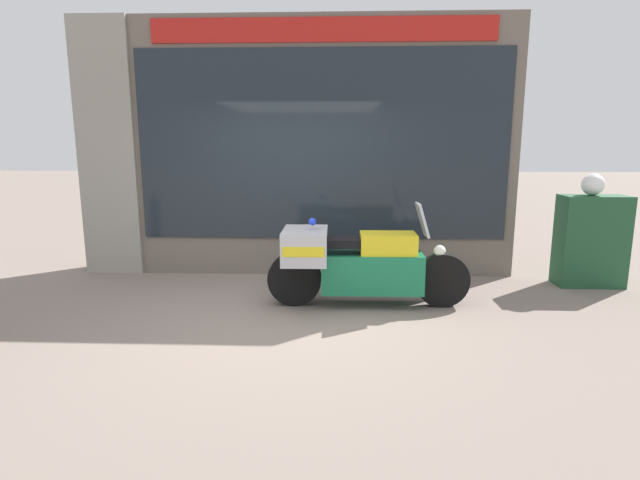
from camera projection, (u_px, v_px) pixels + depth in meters
The scene contains 6 objects.
ground_plane at pixel (283, 316), 5.57m from camera, with size 60.00×60.00×0.00m, color gray.
shop_building at pixel (270, 149), 7.20m from camera, with size 6.24×0.55×3.62m.
window_display at pixel (320, 240), 7.46m from camera, with size 4.95×0.30×2.00m.
paramedic_motorcycle at pixel (353, 261), 5.83m from camera, with size 2.37×0.74×1.23m.
utility_cabinet at pixel (591, 241), 6.66m from camera, with size 0.85×0.42×1.22m, color #1E4C2D.
white_helmet at pixel (593, 185), 6.52m from camera, with size 0.29×0.29×0.29m, color white.
Camera 1 is at (0.63, -5.29, 1.88)m, focal length 28.00 mm.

